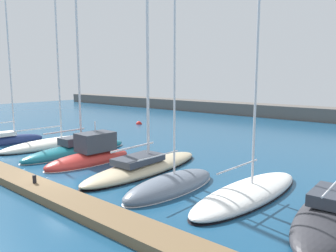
{
  "coord_description": "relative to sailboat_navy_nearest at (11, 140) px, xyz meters",
  "views": [
    {
      "loc": [
        17.15,
        -10.51,
        6.16
      ],
      "look_at": [
        3.23,
        5.74,
        2.96
      ],
      "focal_mm": 35.46,
      "sensor_mm": 36.0,
      "label": 1
    }
  ],
  "objects": [
    {
      "name": "dock_bollard",
      "position": [
        14.06,
        -5.01,
        0.32
      ],
      "size": [
        0.2,
        0.2,
        0.44
      ],
      "primitive_type": "cylinder",
      "color": "black",
      "rests_on": "dock_pier"
    },
    {
      "name": "sailboat_sand_fifth",
      "position": [
        15.89,
        1.61,
        0.11
      ],
      "size": [
        3.11,
        10.59,
        20.56
      ],
      "rotation": [
        0.0,
        0.0,
        1.61
      ],
      "color": "beige",
      "rests_on": "ground_plane"
    },
    {
      "name": "motorboat_red_fourth",
      "position": [
        11.48,
        0.59,
        0.18
      ],
      "size": [
        2.59,
        6.98,
        3.37
      ],
      "rotation": [
        0.0,
        0.0,
        1.52
      ],
      "color": "#B72D28",
      "rests_on": "ground_plane"
    },
    {
      "name": "sailboat_navy_nearest",
      "position": [
        0.0,
        0.0,
        0.0
      ],
      "size": [
        1.89,
        6.16,
        13.19
      ],
      "rotation": [
        0.0,
        0.0,
        1.53
      ],
      "color": "navy",
      "rests_on": "ground_plane"
    },
    {
      "name": "sailboat_ivory_second",
      "position": [
        4.2,
        2.01,
        -0.01
      ],
      "size": [
        2.72,
        9.83,
        21.28
      ],
      "rotation": [
        0.0,
        0.0,
        1.56
      ],
      "color": "silver",
      "rests_on": "ground_plane"
    },
    {
      "name": "sailboat_white_seventh",
      "position": [
        23.31,
        1.73,
        -0.08
      ],
      "size": [
        3.05,
        9.41,
        17.38
      ],
      "rotation": [
        0.0,
        0.0,
        1.52
      ],
      "color": "white",
      "rests_on": "ground_plane"
    },
    {
      "name": "sailboat_slate_sixth",
      "position": [
        19.58,
        -0.06,
        -0.12
      ],
      "size": [
        2.37,
        6.88,
        11.15
      ],
      "rotation": [
        0.0,
        0.0,
        1.55
      ],
      "color": "slate",
      "rests_on": "ground_plane"
    },
    {
      "name": "dock_pier",
      "position": [
        13.7,
        -5.01,
        -0.12
      ],
      "size": [
        33.66,
        1.63,
        0.43
      ],
      "primitive_type": "cube",
      "color": "brown",
      "rests_on": "ground_plane"
    },
    {
      "name": "sailboat_teal_third",
      "position": [
        8.19,
        1.64,
        0.06
      ],
      "size": [
        2.55,
        9.68,
        17.96
      ],
      "rotation": [
        0.0,
        0.0,
        1.59
      ],
      "color": "#19707F",
      "rests_on": "ground_plane"
    },
    {
      "name": "ground_plane",
      "position": [
        13.7,
        -2.95,
        -0.34
      ],
      "size": [
        120.0,
        120.0,
        0.0
      ],
      "primitive_type": "plane",
      "color": "navy"
    },
    {
      "name": "mooring_buoy_red",
      "position": [
        0.11,
        16.57,
        -0.34
      ],
      "size": [
        0.76,
        0.76,
        0.76
      ],
      "primitive_type": "sphere",
      "color": "red",
      "rests_on": "ground_plane"
    },
    {
      "name": "breakwater_seawall",
      "position": [
        13.7,
        35.59,
        0.6
      ],
      "size": [
        108.0,
        3.89,
        1.87
      ],
      "primitive_type": "cube",
      "color": "#5B5651",
      "rests_on": "ground_plane"
    }
  ]
}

